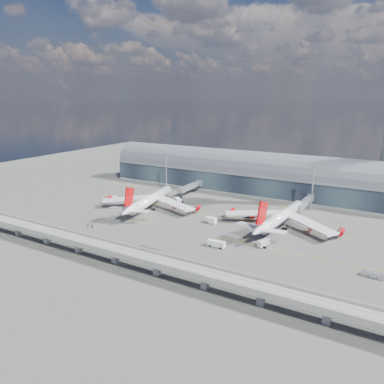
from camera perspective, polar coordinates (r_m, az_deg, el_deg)
The scene contains 19 objects.
ground at distance 194.04m, azimuth -0.74°, elevation -4.76°, with size 500.00×500.00×0.00m, color #474744.
taxi_lines at distance 212.32m, azimuth 2.33°, elevation -3.05°, with size 200.00×80.12×0.01m.
terminal at distance 258.63m, azimuth 8.18°, elevation 2.62°, with size 200.00×30.00×28.00m.
guideway at distance 150.86m, azimuth -11.68°, elevation -8.74°, with size 220.00×8.50×7.20m.
floodlight_mast_left at distance 261.36m, azimuth -3.96°, elevation 3.37°, with size 3.00×0.70×25.70m.
floodlight_mast_right at distance 222.37m, azimuth 17.91°, elevation 0.70°, with size 3.00×0.70×25.70m.
airliner_left at distance 217.16m, azimuth -6.47°, elevation -1.21°, with size 59.94×63.10×19.29m.
airliner_right at distance 191.42m, azimuth 13.38°, elevation -3.81°, with size 60.21×62.94×19.96m.
jet_bridge_left at distance 250.25m, azimuth -0.03°, elevation 0.92°, with size 4.40×28.00×7.25m.
jet_bridge_right at distance 221.42m, azimuth 16.82°, elevation -1.54°, with size 4.40×32.00×7.25m.
service_truck_0 at distance 236.91m, azimuth -11.89°, elevation -1.09°, with size 5.00×7.69×3.03m.
service_truck_1 at distance 193.43m, azimuth 2.93°, elevation -4.33°, with size 5.69×3.05×3.21m.
service_truck_2 at distance 164.46m, azimuth 3.71°, elevation -7.88°, with size 8.04×2.61×2.90m.
service_truck_3 at distance 167.75m, azimuth 10.85°, elevation -7.65°, with size 4.15×6.58×2.97m.
service_truck_4 at distance 205.32m, azimuth 9.19°, elevation -3.38°, with size 4.63×6.07×3.20m.
service_truck_5 at distance 228.73m, azimuth -2.18°, elevation -1.32°, with size 6.66×6.26×3.20m.
cargo_train_0 at distance 194.94m, azimuth -15.05°, elevation -4.92°, with size 5.06×3.01×1.64m.
cargo_train_1 at distance 160.84m, azimuth -6.35°, elevation -8.71°, with size 12.89×3.56×1.70m.
cargo_train_2 at distance 153.43m, azimuth 25.84°, elevation -11.34°, with size 8.36×2.59×1.84m.
Camera 1 is at (94.29, -156.97, 64.20)m, focal length 35.00 mm.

